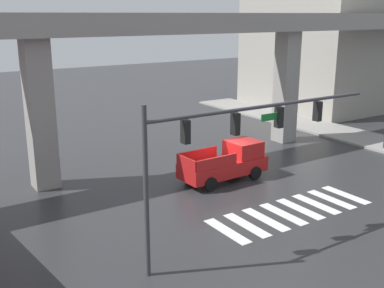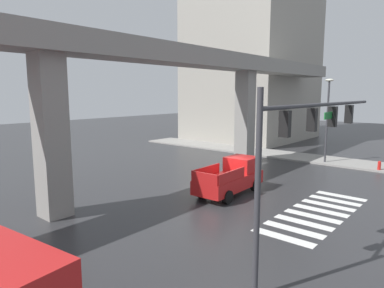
{
  "view_description": "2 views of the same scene",
  "coord_description": "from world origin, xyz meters",
  "px_view_note": "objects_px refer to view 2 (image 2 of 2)",
  "views": [
    {
      "loc": [
        -15.23,
        -20.44,
        9.03
      ],
      "look_at": [
        -1.61,
        0.46,
        2.13
      ],
      "focal_mm": 44.0,
      "sensor_mm": 36.0,
      "label": 1
    },
    {
      "loc": [
        -16.77,
        -11.74,
        6.03
      ],
      "look_at": [
        -0.49,
        2.16,
        2.85
      ],
      "focal_mm": 32.05,
      "sensor_mm": 36.0,
      "label": 2
    }
  ],
  "objects_px": {
    "fire_hydrant": "(379,166)",
    "traffic_signal_mast": "(310,131)",
    "pickup_truck": "(232,177)",
    "street_lamp_near_corner": "(328,111)"
  },
  "relations": [
    {
      "from": "fire_hydrant",
      "to": "traffic_signal_mast",
      "type": "bearing_deg",
      "value": -176.34
    },
    {
      "from": "pickup_truck",
      "to": "fire_hydrant",
      "type": "xyz_separation_m",
      "value": [
        12.25,
        -5.47,
        -0.56
      ]
    },
    {
      "from": "traffic_signal_mast",
      "to": "pickup_truck",
      "type": "bearing_deg",
      "value": 53.48
    },
    {
      "from": "pickup_truck",
      "to": "traffic_signal_mast",
      "type": "xyz_separation_m",
      "value": [
        -4.86,
        -6.56,
        3.69
      ]
    },
    {
      "from": "street_lamp_near_corner",
      "to": "fire_hydrant",
      "type": "xyz_separation_m",
      "value": [
        -0.4,
        -4.31,
        -4.13
      ]
    },
    {
      "from": "street_lamp_near_corner",
      "to": "pickup_truck",
      "type": "bearing_deg",
      "value": 174.8
    },
    {
      "from": "traffic_signal_mast",
      "to": "street_lamp_near_corner",
      "type": "height_order",
      "value": "street_lamp_near_corner"
    },
    {
      "from": "traffic_signal_mast",
      "to": "fire_hydrant",
      "type": "relative_size",
      "value": 12.81
    },
    {
      "from": "traffic_signal_mast",
      "to": "fire_hydrant",
      "type": "height_order",
      "value": "traffic_signal_mast"
    },
    {
      "from": "pickup_truck",
      "to": "street_lamp_near_corner",
      "type": "bearing_deg",
      "value": -5.2
    }
  ]
}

